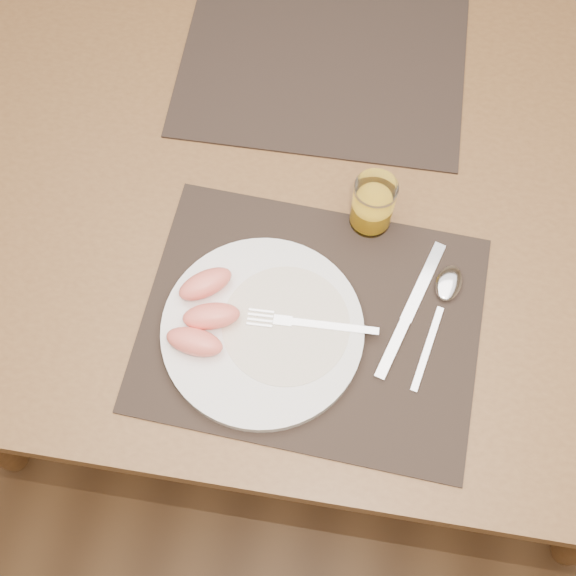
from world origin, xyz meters
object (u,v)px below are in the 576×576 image
(placemat_near, at_px, (311,323))
(placemat_far, at_px, (323,64))
(knife, at_px, (405,320))
(fork, at_px, (301,323))
(plate, at_px, (263,331))
(juice_glass, at_px, (373,206))
(spoon, at_px, (446,293))
(table, at_px, (319,212))

(placemat_near, xyz_separation_m, placemat_far, (-0.05, 0.44, 0.00))
(placemat_far, bearing_deg, knife, -67.61)
(placemat_far, xyz_separation_m, fork, (0.03, -0.45, 0.02))
(fork, bearing_deg, knife, 12.93)
(plate, relative_size, juice_glass, 3.01)
(knife, distance_m, juice_glass, 0.17)
(plate, bearing_deg, juice_glass, 57.92)
(spoon, bearing_deg, fork, -156.98)
(placemat_near, relative_size, knife, 2.10)
(placemat_near, height_order, knife, knife)
(placemat_far, xyz_separation_m, knife, (0.17, -0.42, 0.00))
(placemat_far, xyz_separation_m, spoon, (0.22, -0.37, 0.01))
(placemat_near, relative_size, fork, 2.57)
(knife, bearing_deg, placemat_far, 112.39)
(placemat_far, relative_size, plate, 1.67)
(placemat_far, relative_size, knife, 2.10)
(placemat_near, relative_size, plate, 1.67)
(knife, relative_size, spoon, 1.12)
(knife, bearing_deg, table, 125.85)
(placemat_near, distance_m, placemat_far, 0.44)
(placemat_near, height_order, fork, fork)
(juice_glass, bearing_deg, spoon, -40.63)
(table, distance_m, knife, 0.26)
(table, relative_size, fork, 8.00)
(spoon, bearing_deg, knife, -136.05)
(table, xyz_separation_m, placemat_near, (0.02, -0.22, 0.09))
(juice_glass, bearing_deg, plate, -122.08)
(placemat_near, distance_m, knife, 0.13)
(placemat_far, distance_m, juice_glass, 0.29)
(juice_glass, bearing_deg, knife, -66.05)
(table, height_order, juice_glass, juice_glass)
(table, height_order, knife, knife)
(plate, relative_size, fork, 1.54)
(placemat_far, bearing_deg, plate, -91.83)
(placemat_far, distance_m, knife, 0.45)
(knife, height_order, spoon, spoon)
(placemat_far, relative_size, juice_glass, 5.02)
(fork, distance_m, juice_glass, 0.19)
(fork, xyz_separation_m, juice_glass, (0.07, 0.18, 0.02))
(table, bearing_deg, juice_glass, -33.27)
(table, relative_size, knife, 6.52)
(table, height_order, placemat_far, placemat_far)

